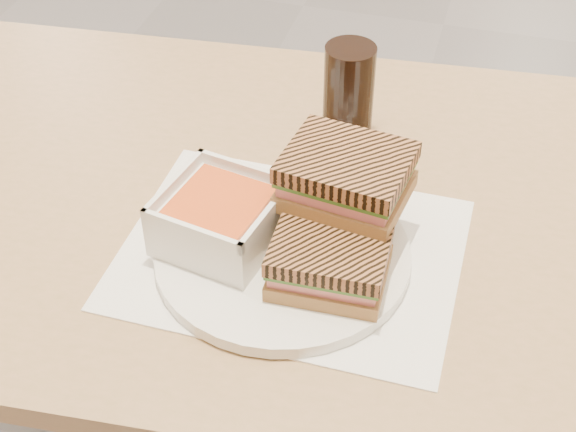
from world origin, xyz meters
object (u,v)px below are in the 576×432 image
(soup_bowl, at_px, (221,219))
(panini_lower, at_px, (330,260))
(cola_glass, at_px, (348,95))
(main_table, at_px, (252,260))
(plate, at_px, (283,254))

(soup_bowl, height_order, panini_lower, soup_bowl)
(cola_glass, bearing_deg, panini_lower, -81.07)
(main_table, bearing_deg, cola_glass, 57.74)
(plate, distance_m, cola_glass, 0.25)
(plate, bearing_deg, panini_lower, -25.83)
(plate, xyz_separation_m, soup_bowl, (-0.07, -0.00, 0.04))
(main_table, xyz_separation_m, soup_bowl, (0.00, -0.10, 0.16))
(main_table, relative_size, cola_glass, 9.08)
(main_table, bearing_deg, plate, -54.43)
(plate, xyz_separation_m, cola_glass, (0.02, 0.24, 0.06))
(panini_lower, bearing_deg, soup_bowl, 167.73)
(soup_bowl, bearing_deg, panini_lower, -12.27)
(main_table, height_order, panini_lower, panini_lower)
(panini_lower, bearing_deg, plate, 154.17)
(panini_lower, distance_m, cola_glass, 0.28)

